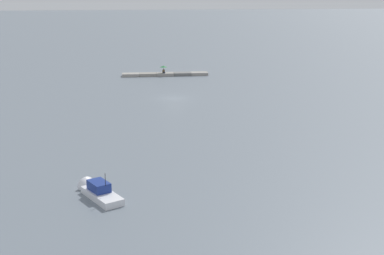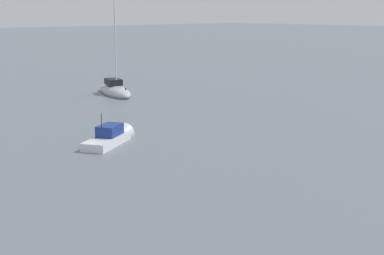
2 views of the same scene
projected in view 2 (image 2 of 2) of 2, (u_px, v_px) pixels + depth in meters
The scene contains 2 objects.
sailboat_grey_far at pixel (115, 91), 56.29m from camera, with size 8.17×4.74×11.46m.
motorboat_white_mid at pixel (112, 138), 35.68m from camera, with size 3.73×5.10×2.80m.
Camera 2 is at (-19.86, 55.79, 8.42)m, focal length 51.02 mm.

